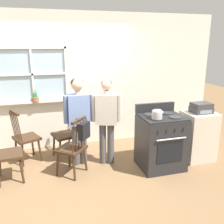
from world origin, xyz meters
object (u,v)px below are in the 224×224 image
stove (161,141)px  handbag (84,130)px  person_elderly_left (78,113)px  person_teen_center (107,115)px  chair_center_cluster (66,135)px  side_counter (198,136)px  chair_by_window (72,149)px  stereo (201,108)px  kettle (157,113)px  chair_near_stove (25,138)px  chair_near_wall (7,154)px  potted_plant (35,98)px

stove → handbag: stove is taller
person_elderly_left → handbag: size_ratio=5.04×
person_teen_center → chair_center_cluster: bearing=164.1°
chair_center_cluster → handbag: 0.94m
person_elderly_left → person_teen_center: bearing=-15.2°
chair_center_cluster → side_counter: size_ratio=1.08×
chair_by_window → stereo: stereo is taller
stereo → chair_by_window: bearing=177.6°
kettle → chair_near_stove: bearing=154.1°
chair_by_window → side_counter: chair_by_window is taller
chair_near_stove → stereo: (3.05, -0.80, 0.55)m
chair_by_window → chair_near_wall: same height
handbag → person_elderly_left: bearing=91.1°
chair_near_wall → person_elderly_left: (1.16, 0.24, 0.50)m
person_teen_center → potted_plant: size_ratio=6.16×
kettle → side_counter: bearing=13.4°
chair_near_stove → person_teen_center: person_teen_center is taller
chair_center_cluster → person_teen_center: (0.67, -0.47, 0.46)m
kettle → stereo: (0.97, 0.21, -0.04)m
stove → side_counter: stove is taller
chair_center_cluster → handbag: same height
potted_plant → person_teen_center: bearing=-40.0°
chair_near_stove → handbag: (0.93, -0.86, 0.36)m
chair_center_cluster → person_elderly_left: (0.20, -0.37, 0.50)m
person_teen_center → chair_near_stove: bearing=179.6°
stereo → handbag: bearing=-178.5°
potted_plant → stereo: 3.11m
kettle → potted_plant: potted_plant is taller
kettle → handbag: 1.19m
chair_near_wall → potted_plant: (0.46, 1.12, 0.63)m
chair_by_window → person_elderly_left: person_elderly_left is taller
chair_near_wall → chair_center_cluster: 1.14m
person_elderly_left → side_counter: person_elderly_left is taller
chair_by_window → chair_center_cluster: (-0.03, 0.69, 0.00)m
chair_near_stove → chair_near_wall: bearing=135.6°
chair_near_wall → stereo: size_ratio=2.86×
kettle → potted_plant: size_ratio=1.00×
chair_center_cluster → chair_near_stove: (-0.72, 0.02, 0.00)m
stove → chair_near_stove: bearing=158.6°
chair_center_cluster → side_counter: bearing=56.0°
chair_by_window → potted_plant: (-0.53, 1.19, 0.63)m
chair_by_window → person_elderly_left: (0.17, 0.32, 0.50)m
chair_center_cluster → stereo: size_ratio=2.86×
chair_near_stove → kettle: size_ratio=3.94×
chair_near_stove → potted_plant: size_ratio=3.94×
person_elderly_left → stove: person_elderly_left is taller
chair_by_window → handbag: (0.18, -0.15, 0.36)m
chair_near_wall → stove: (2.49, -0.25, 0.03)m
potted_plant → stereo: (2.83, -1.29, -0.09)m
person_teen_center → side_counter: person_teen_center is taller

